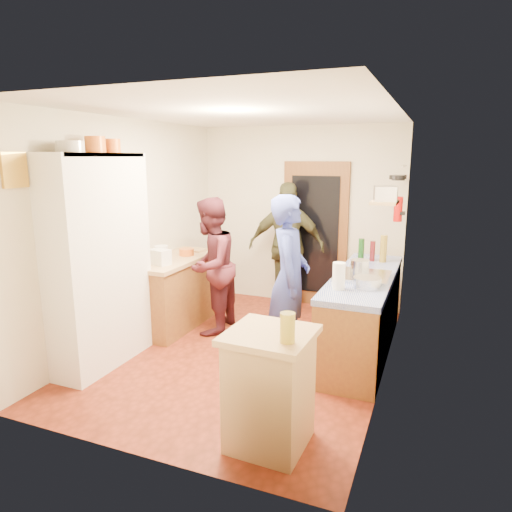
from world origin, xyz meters
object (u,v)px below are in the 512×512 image
Objects in this scene: hutch_body at (100,262)px; person_back at (287,247)px; person_hob at (292,279)px; right_counter_base at (363,316)px; person_left at (214,265)px; island_base at (270,392)px.

person_back is at bearing 62.92° from hutch_body.
person_back is at bearing 7.14° from person_hob.
right_counter_base is at bearing -55.75° from person_back.
island_base is at bearing 33.33° from person_left.
island_base is at bearing 178.54° from person_hob.
right_counter_base is 2.03m from island_base.
right_counter_base is at bearing 87.76° from person_left.
hutch_body is 2.56× the size of island_base.
person_hob is at bearing 25.28° from hutch_body.
person_left is 0.92× the size of person_back.
hutch_body is 1.21× the size of person_back.
hutch_body is 1.23× the size of person_hob.
hutch_body is at bearing 102.38° from person_hob.
hutch_body is at bearing -152.53° from right_counter_base.
hutch_body reaches higher than right_counter_base.
person_back is (-0.57, 1.57, 0.02)m from person_hob.
island_base is 0.47× the size of person_back.
person_hob is 0.98× the size of person_back.
hutch_body is 1.45m from person_left.
person_left is at bearing 62.30° from hutch_body.
hutch_body reaches higher than person_hob.
hutch_body is at bearing -131.19° from person_back.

